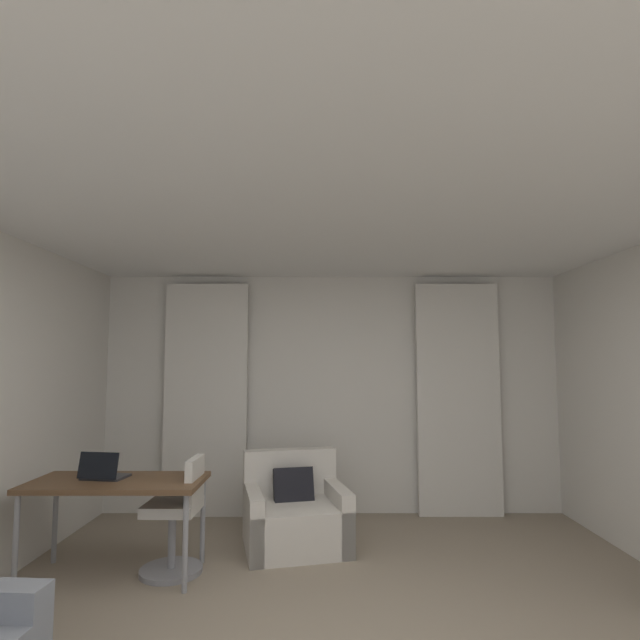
{
  "coord_description": "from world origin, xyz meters",
  "views": [
    {
      "loc": [
        -0.13,
        -2.59,
        1.63
      ],
      "look_at": [
        -0.11,
        1.4,
        1.97
      ],
      "focal_mm": 28.09,
      "sensor_mm": 36.0,
      "label": 1
    }
  ],
  "objects_px": {
    "armchair": "(292,516)",
    "laptop": "(100,473)",
    "desk": "(114,488)",
    "desk_chair": "(175,521)"
  },
  "relations": [
    {
      "from": "armchair",
      "to": "desk",
      "type": "relative_size",
      "value": 0.78
    },
    {
      "from": "laptop",
      "to": "armchair",
      "type": "bearing_deg",
      "value": 22.28
    },
    {
      "from": "desk",
      "to": "laptop",
      "type": "xyz_separation_m",
      "value": [
        -0.12,
        0.02,
        0.11
      ]
    },
    {
      "from": "desk",
      "to": "laptop",
      "type": "distance_m",
      "value": 0.16
    },
    {
      "from": "armchair",
      "to": "desk",
      "type": "xyz_separation_m",
      "value": [
        -1.35,
        -0.63,
        0.39
      ]
    },
    {
      "from": "armchair",
      "to": "laptop",
      "type": "height_order",
      "value": "laptop"
    },
    {
      "from": "desk",
      "to": "desk_chair",
      "type": "height_order",
      "value": "desk_chair"
    },
    {
      "from": "desk_chair",
      "to": "laptop",
      "type": "bearing_deg",
      "value": -176.1
    },
    {
      "from": "desk_chair",
      "to": "armchair",
      "type": "bearing_deg",
      "value": 32.24
    },
    {
      "from": "desk",
      "to": "desk_chair",
      "type": "distance_m",
      "value": 0.53
    }
  ]
}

